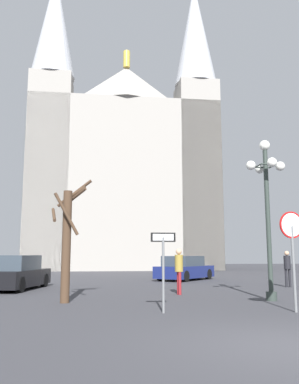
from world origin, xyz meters
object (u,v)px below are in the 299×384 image
pedestrian_standing (179,266)px  street_lamp (267,196)px  stop_sign (292,241)px  cathedral (124,167)px  bare_tree (67,238)px  parked_car_far_black (14,273)px  pedestrian_walking (287,265)px  one_way_arrow_sign (163,260)px  parked_car_near_navy (184,269)px

pedestrian_standing → street_lamp: bearing=-42.6°
stop_sign → street_lamp: size_ratio=0.49×
cathedral → street_lamp: 30.57m
bare_tree → parked_car_far_black: 6.14m
stop_sign → street_lamp: (0.49, 2.70, 1.65)m
cathedral → parked_car_far_black: bearing=-104.5°
pedestrian_walking → pedestrian_standing: 6.60m
one_way_arrow_sign → parked_car_near_navy: size_ratio=0.47×
one_way_arrow_sign → bare_tree: bearing=136.4°
cathedral → pedestrian_standing: 28.76m
stop_sign → pedestrian_standing: 5.66m
cathedral → stop_sign: cathedral is taller
street_lamp → pedestrian_walking: size_ratio=3.25×
street_lamp → pedestrian_walking: 6.79m
one_way_arrow_sign → bare_tree: (-2.80, 2.66, 0.68)m
parked_car_near_navy → pedestrian_walking: (3.82, -5.89, 0.36)m
cathedral → parked_car_near_navy: cathedral is taller
street_lamp → parked_car_near_navy: bearing=93.0°
cathedral → pedestrian_walking: cathedral is taller
street_lamp → parked_car_near_navy: 11.68m
pedestrian_standing → parked_car_far_black: bearing=155.4°
stop_sign → one_way_arrow_sign: stop_sign is taller
stop_sign → bare_tree: (-6.37, 2.95, 0.16)m
street_lamp → parked_car_far_black: size_ratio=1.16×
cathedral → pedestrian_walking: (6.58, -24.06, -9.86)m
parked_car_far_black → pedestrian_walking: size_ratio=2.79×
cathedral → parked_car_far_black: size_ratio=6.86×
cathedral → bare_tree: (-3.50, -29.23, -8.84)m
one_way_arrow_sign → parked_car_far_black: size_ratio=0.44×
one_way_arrow_sign → bare_tree: 3.92m
parked_car_near_navy → pedestrian_standing: size_ratio=2.55×
one_way_arrow_sign → street_lamp: street_lamp is taller
street_lamp → cathedral: bearing=96.5°
bare_tree → pedestrian_standing: bearing=27.8°
cathedral → one_way_arrow_sign: 33.29m
cathedral → parked_car_near_navy: (2.77, -18.17, -10.22)m
street_lamp → parked_car_far_black: 11.43m
bare_tree → pedestrian_walking: (10.08, 5.17, -1.02)m
bare_tree → pedestrian_walking: size_ratio=2.40×
bare_tree → street_lamp: bearing=-2.1°
one_way_arrow_sign → parked_car_far_black: (-5.49, 8.02, -0.68)m
bare_tree → stop_sign: bearing=-24.8°
parked_car_near_navy → cathedral: bearing=98.7°
cathedral → pedestrian_walking: 26.82m
parked_car_near_navy → pedestrian_walking: 7.02m
parked_car_near_navy → pedestrian_standing: 9.10m
stop_sign → street_lamp: street_lamp is taller
parked_car_far_black → bare_tree: bearing=-63.4°
one_way_arrow_sign → pedestrian_standing: 5.07m
stop_sign → pedestrian_standing: size_ratio=1.54×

